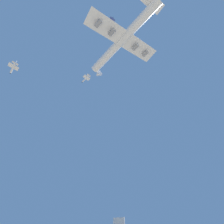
% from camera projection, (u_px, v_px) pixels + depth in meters
% --- Properties ---
extents(carrier_jet, '(74.14, 59.49, 21.21)m').
position_uv_depth(carrier_jet, '(123.00, 39.00, 113.51)').
color(carrier_jet, white).
extents(chase_jet_lead, '(15.33, 8.75, 4.00)m').
position_uv_depth(chase_jet_lead, '(86.00, 78.00, 175.14)').
color(chase_jet_lead, silver).
extents(chase_jet_left_wing, '(15.10, 9.06, 4.00)m').
position_uv_depth(chase_jet_left_wing, '(109.00, 25.00, 132.63)').
color(chase_jet_left_wing, '#38478C').
extents(chase_jet_right_wing, '(15.31, 8.83, 4.00)m').
position_uv_depth(chase_jet_right_wing, '(13.00, 68.00, 129.80)').
color(chase_jet_right_wing, silver).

